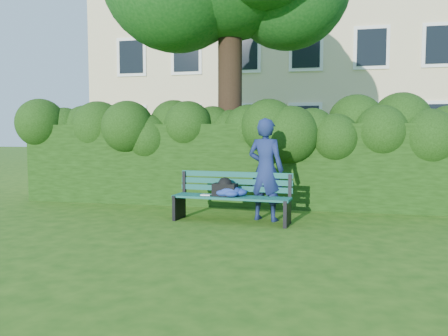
# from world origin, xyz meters

# --- Properties ---
(ground) EXTENTS (80.00, 80.00, 0.00)m
(ground) POSITION_xyz_m (0.00, 0.00, 0.00)
(ground) COLOR #235011
(ground) RESTS_ON ground
(apartment_building) EXTENTS (16.00, 8.08, 12.00)m
(apartment_building) POSITION_xyz_m (-0.00, 13.99, 6.00)
(apartment_building) COLOR beige
(apartment_building) RESTS_ON ground
(hedge) EXTENTS (10.00, 1.00, 1.80)m
(hedge) POSITION_xyz_m (0.00, 2.20, 0.90)
(hedge) COLOR black
(hedge) RESTS_ON ground
(park_bench) EXTENTS (2.18, 0.77, 0.89)m
(park_bench) POSITION_xyz_m (0.18, 0.30, 0.50)
(park_bench) COLOR #0E4844
(park_bench) RESTS_ON ground
(man_reading) EXTENTS (0.79, 0.63, 1.87)m
(man_reading) POSITION_xyz_m (0.79, 0.55, 0.94)
(man_reading) COLOR #162350
(man_reading) RESTS_ON ground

